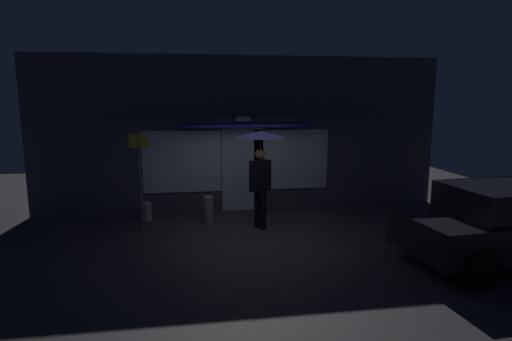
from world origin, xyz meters
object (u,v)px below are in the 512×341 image
at_px(person_with_umbrella, 260,156).
at_px(sidewalk_bollard, 208,210).
at_px(street_sign_post, 140,173).
at_px(sidewalk_bollard_2, 147,211).
at_px(parked_car, 507,223).

height_order(person_with_umbrella, sidewalk_bollard, person_with_umbrella).
relative_size(street_sign_post, sidewalk_bollard_2, 5.10).
xyz_separation_m(street_sign_post, sidewalk_bollard_2, (0.05, 0.71, -1.08)).
bearing_deg(sidewalk_bollard, street_sign_post, -170.39).
bearing_deg(street_sign_post, sidewalk_bollard_2, 86.15).
xyz_separation_m(parked_car, sidewalk_bollard_2, (-6.76, 3.74, -0.51)).
distance_m(street_sign_post, sidewalk_bollard, 1.84).
bearing_deg(parked_car, sidewalk_bollard_2, 146.26).
xyz_separation_m(parked_car, street_sign_post, (-6.81, 3.03, 0.57)).
distance_m(street_sign_post, sidewalk_bollard_2, 1.29).
height_order(parked_car, street_sign_post, street_sign_post).
relative_size(parked_car, street_sign_post, 1.73).
xyz_separation_m(sidewalk_bollard, sidewalk_bollard_2, (-1.49, 0.45, -0.10)).
relative_size(person_with_umbrella, parked_car, 0.57).
relative_size(street_sign_post, sidewalk_bollard, 3.51).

